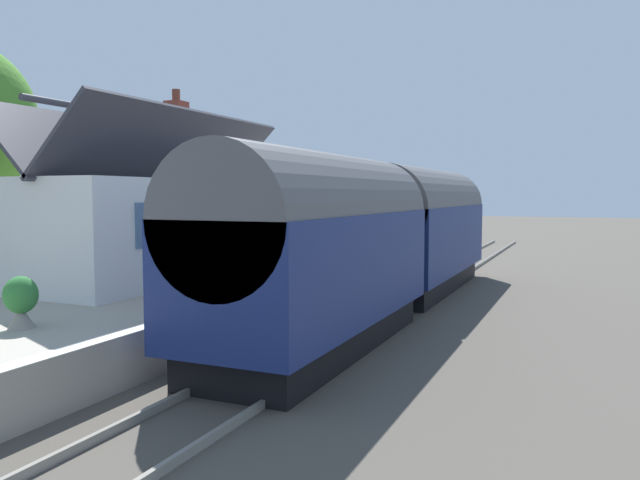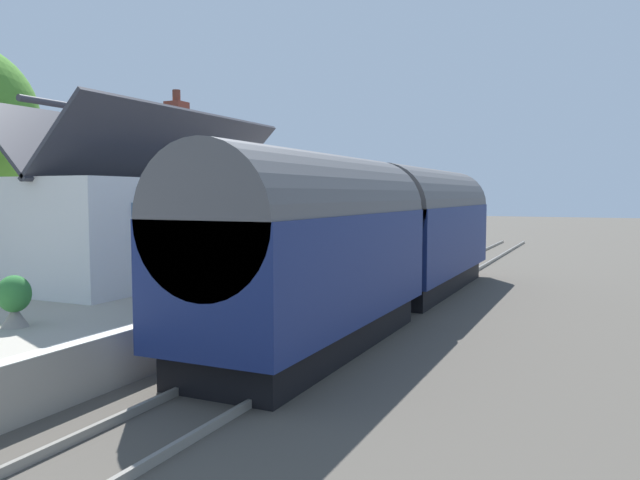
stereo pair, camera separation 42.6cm
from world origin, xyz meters
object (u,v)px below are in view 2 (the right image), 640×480
Objects in this scene: planter_edge_far at (223,251)px; planter_by_door at (302,242)px; bench_platform_end at (402,233)px; lamp_post_platform at (371,198)px; bench_mid_platform at (364,238)px; train at (385,236)px; planter_corner_building at (14,300)px; bench_near_building at (308,250)px; planter_bench_right at (404,236)px; station_building at (149,224)px; tree_mid_background at (124,164)px; tree_far_right at (219,186)px.

planter_by_door is (3.66, -1.55, 0.14)m from planter_edge_far.
bench_platform_end is 7.50m from lamp_post_platform.
bench_mid_platform and bench_platform_end have the same top height.
train is at bearing -110.08° from planter_edge_far.
planter_corner_building is 15.36m from lamp_post_platform.
planter_corner_building is at bearing 178.89° from bench_platform_end.
planter_bench_right is at bearing -8.44° from bench_near_building.
bench_platform_end reaches higher than planter_edge_far.
station_building is 8.57× the size of planter_bench_right.
train reaches higher than planter_corner_building.
station_building is 5.97× the size of bench_mid_platform.
tree_mid_background is 1.19× the size of tree_far_right.
train is 23.47m from tree_far_right.
bench_platform_end is 1.47× the size of planter_corner_building.
planter_corner_building is at bearing -153.27° from tree_far_right.
bench_near_building is at bearing -23.84° from station_building.
planter_bench_right reaches higher than planter_by_door.
train is 5.59× the size of lamp_post_platform.
planter_bench_right is (10.34, 2.58, -0.74)m from train.
bench_mid_platform is at bearing 24.38° from train.
planter_bench_right is 0.18× the size of tree_far_right.
lamp_post_platform is at bearing -5.29° from planter_corner_building.
bench_mid_platform is at bearing -87.52° from tree_mid_background.
planter_by_door is at bearing 6.67° from planter_corner_building.
tree_mid_background reaches higher than planter_edge_far.
bench_platform_end is 0.44× the size of lamp_post_platform.
bench_near_building is at bearing 179.34° from bench_platform_end.
tree_far_right is at bearing 67.48° from planter_bench_right.
station_building reaches higher than planter_bench_right.
planter_bench_right is (7.64, -4.83, 0.25)m from planter_edge_far.
train reaches higher than bench_near_building.
tree_mid_background is at bearing 110.24° from bench_platform_end.
station_building reaches higher than planter_edge_far.
tree_mid_background reaches higher than planter_by_door.
train is 12.86× the size of bench_near_building.
planter_corner_building is (-17.93, 0.07, 0.02)m from bench_mid_platform.
tree_mid_background reaches higher than planter_bench_right.
bench_mid_platform is 0.22× the size of tree_mid_background.
planter_edge_far is (-6.09, 3.43, -0.21)m from bench_mid_platform.
planter_by_door is (6.37, 5.86, -0.84)m from train.
bench_platform_end is at bearing -19.80° from planter_edge_far.
bench_mid_platform is 2.09m from planter_bench_right.
planter_by_door is 0.27× the size of lamp_post_platform.
planter_edge_far is (5.64, 1.25, -1.32)m from station_building.
bench_near_building is 1.63× the size of planter_by_door.
tree_far_right is (13.69, 13.10, 2.53)m from bench_near_building.
lamp_post_platform is at bearing 23.62° from train.
planter_by_door is at bearing 161.93° from bench_platform_end.
train is at bearing -124.43° from bench_near_building.
planter_corner_building is 15.61m from planter_by_door.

